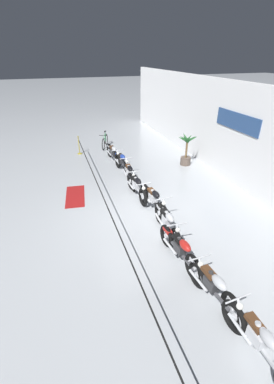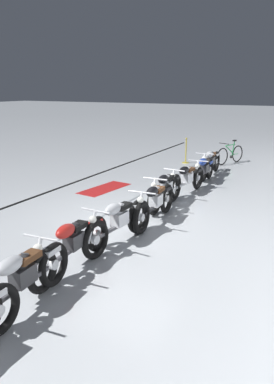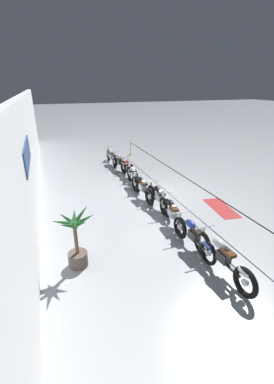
# 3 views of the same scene
# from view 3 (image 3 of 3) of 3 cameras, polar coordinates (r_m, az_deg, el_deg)

# --- Properties ---
(ground_plane) EXTENTS (120.00, 120.00, 0.00)m
(ground_plane) POSITION_cam_3_polar(r_m,az_deg,el_deg) (11.60, 4.42, -0.59)
(ground_plane) COLOR #B2B7BC
(back_wall) EXTENTS (28.00, 0.29, 4.20)m
(back_wall) POSITION_cam_3_polar(r_m,az_deg,el_deg) (10.03, -23.25, 6.55)
(back_wall) COLOR white
(back_wall) RESTS_ON ground
(motorcycle_silver_0) EXTENTS (2.44, 0.62, 0.95)m
(motorcycle_silver_0) POSITION_cam_3_polar(r_m,az_deg,el_deg) (7.19, 18.33, -13.68)
(motorcycle_silver_0) COLOR black
(motorcycle_silver_0) RESTS_ON ground
(motorcycle_blue_1) EXTENTS (2.19, 0.62, 0.91)m
(motorcycle_blue_1) POSITION_cam_3_polar(r_m,az_deg,el_deg) (7.91, 12.34, -9.40)
(motorcycle_blue_1) COLOR black
(motorcycle_blue_1) RESTS_ON ground
(motorcycle_black_2) EXTENTS (2.35, 0.62, 0.92)m
(motorcycle_black_2) POSITION_cam_3_polar(r_m,az_deg,el_deg) (9.05, 7.75, -4.67)
(motorcycle_black_2) COLOR black
(motorcycle_black_2) RESTS_ON ground
(motorcycle_black_3) EXTENTS (2.20, 0.62, 0.94)m
(motorcycle_black_3) POSITION_cam_3_polar(r_m,az_deg,el_deg) (10.14, 4.88, -1.34)
(motorcycle_black_3) COLOR black
(motorcycle_black_3) RESTS_ON ground
(motorcycle_black_4) EXTENTS (2.28, 0.62, 0.94)m
(motorcycle_black_4) POSITION_cam_3_polar(r_m,az_deg,el_deg) (11.08, 1.12, 0.95)
(motorcycle_black_4) COLOR black
(motorcycle_black_4) RESTS_ON ground
(motorcycle_silver_5) EXTENTS (2.24, 0.62, 0.95)m
(motorcycle_silver_5) POSITION_cam_3_polar(r_m,az_deg,el_deg) (12.43, -0.79, 3.43)
(motorcycle_silver_5) COLOR black
(motorcycle_silver_5) RESTS_ON ground
(motorcycle_red_6) EXTENTS (2.36, 0.62, 0.92)m
(motorcycle_red_6) POSITION_cam_3_polar(r_m,az_deg,el_deg) (13.63, -1.87, 5.13)
(motorcycle_red_6) COLOR black
(motorcycle_red_6) RESTS_ON ground
(motorcycle_silver_7) EXTENTS (2.23, 0.62, 0.94)m
(motorcycle_silver_7) POSITION_cam_3_polar(r_m,az_deg,el_deg) (14.82, -3.94, 6.60)
(motorcycle_silver_7) COLOR black
(motorcycle_silver_7) RESTS_ON ground
(motorcycle_silver_8) EXTENTS (2.33, 0.62, 0.93)m
(motorcycle_silver_8) POSITION_cam_3_polar(r_m,az_deg,el_deg) (16.07, -5.71, 7.82)
(motorcycle_silver_8) COLOR black
(motorcycle_silver_8) RESTS_ON ground
(potted_palm_left_of_row) EXTENTS (0.94, 1.11, 1.73)m
(potted_palm_left_of_row) POSITION_cam_3_polar(r_m,az_deg,el_deg) (7.06, -13.36, -10.43)
(potted_palm_left_of_row) COLOR brown
(potted_palm_left_of_row) RESTS_ON ground
(stanchion_far_left) EXTENTS (14.08, 0.28, 1.05)m
(stanchion_far_left) POSITION_cam_3_polar(r_m,az_deg,el_deg) (10.53, 13.35, 0.85)
(stanchion_far_left) COLOR gold
(stanchion_far_left) RESTS_ON ground
(stanchion_mid_left) EXTENTS (0.28, 0.28, 1.05)m
(stanchion_mid_left) POSITION_cam_3_polar(r_m,az_deg,el_deg) (18.15, -1.51, 9.35)
(stanchion_mid_left) COLOR gold
(stanchion_mid_left) RESTS_ON ground
(floor_banner) EXTENTS (1.93, 0.97, 0.01)m
(floor_banner) POSITION_cam_3_polar(r_m,az_deg,el_deg) (10.88, 18.18, -3.39)
(floor_banner) COLOR maroon
(floor_banner) RESTS_ON ground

